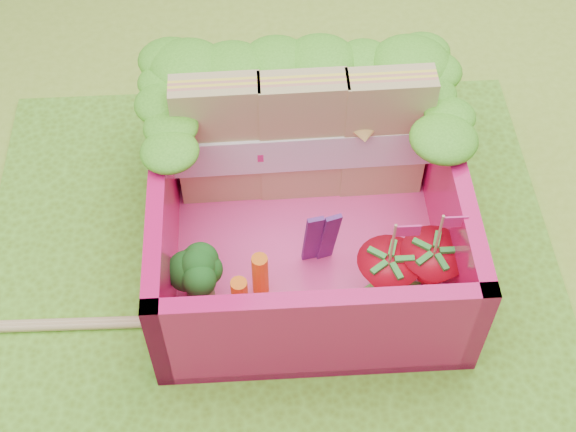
% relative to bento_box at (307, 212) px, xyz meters
% --- Properties ---
extents(ground, '(14.00, 14.00, 0.00)m').
position_rel_bento_box_xyz_m(ground, '(-0.17, -0.22, -0.31)').
color(ground, '#8DB131').
rests_on(ground, ground).
extents(placemat, '(2.60, 2.60, 0.03)m').
position_rel_bento_box_xyz_m(placemat, '(-0.17, -0.22, -0.29)').
color(placemat, '#609822').
rests_on(placemat, ground).
extents(bento_floor, '(1.30, 1.30, 0.05)m').
position_rel_bento_box_xyz_m(bento_floor, '(0.00, 0.00, -0.25)').
color(bento_floor, '#ED3C8B').
rests_on(bento_floor, placemat).
extents(bento_box, '(1.30, 1.30, 0.55)m').
position_rel_bento_box_xyz_m(bento_box, '(0.00, 0.00, 0.00)').
color(bento_box, '#D9125D').
rests_on(bento_box, placemat).
extents(lettuce_ruffle, '(1.43, 0.83, 0.11)m').
position_rel_bento_box_xyz_m(lettuce_ruffle, '(-0.00, 0.47, 0.33)').
color(lettuce_ruffle, '#3D951B').
rests_on(lettuce_ruffle, bento_box).
extents(sandwich_stack, '(1.23, 0.19, 0.68)m').
position_rel_bento_box_xyz_m(sandwich_stack, '(0.00, 0.34, 0.11)').
color(sandwich_stack, tan).
rests_on(sandwich_stack, bento_floor).
extents(broccoli, '(0.31, 0.31, 0.27)m').
position_rel_bento_box_xyz_m(broccoli, '(-0.47, -0.27, -0.04)').
color(broccoli, '#559447').
rests_on(broccoli, bento_floor).
extents(carrot_sticks, '(0.16, 0.19, 0.25)m').
position_rel_bento_box_xyz_m(carrot_sticks, '(-0.26, -0.31, -0.10)').
color(carrot_sticks, orange).
rests_on(carrot_sticks, bento_floor).
extents(purple_wedges, '(0.14, 0.04, 0.38)m').
position_rel_bento_box_xyz_m(purple_wedges, '(0.05, -0.12, -0.04)').
color(purple_wedges, '#461C62').
rests_on(purple_wedges, bento_floor).
extents(strawberry_left, '(0.27, 0.27, 0.51)m').
position_rel_bento_box_xyz_m(strawberry_left, '(0.31, -0.31, -0.08)').
color(strawberry_left, red).
rests_on(strawberry_left, bento_floor).
extents(strawberry_right, '(0.28, 0.28, 0.52)m').
position_rel_bento_box_xyz_m(strawberry_right, '(0.50, -0.28, -0.08)').
color(strawberry_right, red).
rests_on(strawberry_right, bento_floor).
extents(snap_peas, '(0.65, 0.48, 0.05)m').
position_rel_bento_box_xyz_m(snap_peas, '(0.39, -0.26, -0.20)').
color(snap_peas, green).
rests_on(snap_peas, bento_floor).
extents(chopsticks, '(2.49, 0.10, 0.04)m').
position_rel_bento_box_xyz_m(chopsticks, '(-1.25, -0.35, -0.26)').
color(chopsticks, tan).
rests_on(chopsticks, placemat).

